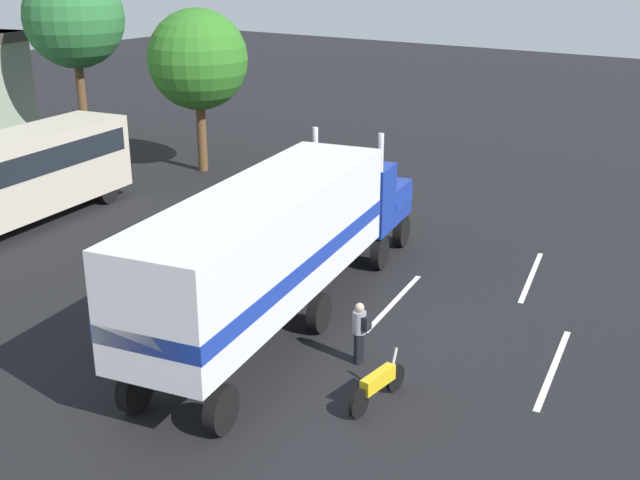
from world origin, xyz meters
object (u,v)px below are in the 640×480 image
(semi_truck, at_px, (283,237))
(motorcycle, at_px, (378,384))
(parked_bus, at_px, (5,175))
(tree_center, at_px, (198,60))
(person_bystander, at_px, (360,330))
(tree_left, at_px, (74,18))

(semi_truck, distance_m, motorcycle, 5.22)
(parked_bus, distance_m, tree_center, 10.76)
(parked_bus, relative_size, motorcycle, 5.34)
(person_bystander, relative_size, motorcycle, 0.77)
(semi_truck, height_order, person_bystander, semi_truck)
(person_bystander, distance_m, parked_bus, 16.16)
(semi_truck, bearing_deg, parked_bus, 88.06)
(person_bystander, bearing_deg, semi_truck, 75.91)
(parked_bus, bearing_deg, tree_center, -0.10)
(motorcycle, relative_size, tree_left, 0.23)
(semi_truck, relative_size, tree_left, 1.57)
(parked_bus, bearing_deg, motorcycle, -98.32)
(tree_center, bearing_deg, tree_left, 92.14)
(person_bystander, xyz_separation_m, tree_center, (11.50, 16.06, 4.24))
(parked_bus, bearing_deg, person_bystander, -94.22)
(tree_center, bearing_deg, parked_bus, 179.90)
(semi_truck, height_order, tree_center, tree_center)
(semi_truck, height_order, motorcycle, semi_truck)
(semi_truck, bearing_deg, person_bystander, -104.09)
(parked_bus, height_order, tree_center, tree_center)
(person_bystander, height_order, parked_bus, parked_bus)
(tree_left, bearing_deg, semi_truck, -116.36)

